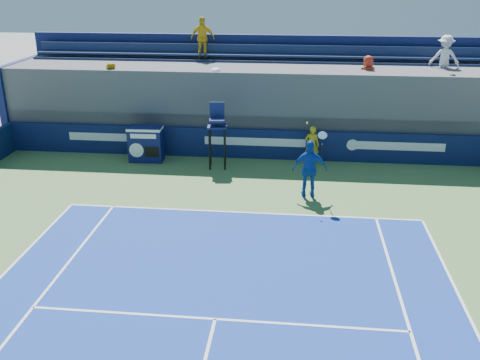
# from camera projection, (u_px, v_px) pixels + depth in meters

# --- Properties ---
(ball_person) EXTENTS (0.60, 0.44, 1.53)m
(ball_person) POSITION_uv_depth(u_px,v_px,m) (312.00, 145.00, 20.46)
(ball_person) COLOR gold
(ball_person) RESTS_ON apron
(back_hoarding) EXTENTS (20.40, 0.21, 1.20)m
(back_hoarding) POSITION_uv_depth(u_px,v_px,m) (255.00, 144.00, 21.21)
(back_hoarding) COLOR #0B1642
(back_hoarding) RESTS_ON ground
(match_clock) EXTENTS (1.34, 0.77, 1.40)m
(match_clock) POSITION_uv_depth(u_px,v_px,m) (146.00, 143.00, 20.86)
(match_clock) COLOR #0E144A
(match_clock) RESTS_ON ground
(umpire_chair) EXTENTS (0.77, 0.77, 2.48)m
(umpire_chair) POSITION_uv_depth(u_px,v_px,m) (217.00, 129.00, 19.90)
(umpire_chair) COLOR black
(umpire_chair) RESTS_ON ground
(tennis_player) EXTENTS (1.15, 0.51, 2.57)m
(tennis_player) POSITION_uv_depth(u_px,v_px,m) (310.00, 169.00, 17.44)
(tennis_player) COLOR #124099
(tennis_player) RESTS_ON apron
(stadium_seating) EXTENTS (21.00, 4.05, 5.19)m
(stadium_seating) POSITION_uv_depth(u_px,v_px,m) (259.00, 101.00, 22.65)
(stadium_seating) COLOR #505055
(stadium_seating) RESTS_ON ground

